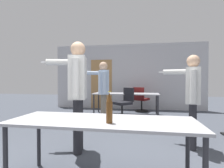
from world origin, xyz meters
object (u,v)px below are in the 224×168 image
person_left_plaid (77,85)px  beer_bottle (109,108)px  office_chair_far_right (124,104)px  office_chair_near_pushed (141,100)px  person_far_watching (103,87)px  person_center_tall (192,92)px

person_left_plaid → beer_bottle: (0.72, -0.97, -0.20)m
office_chair_far_right → beer_bottle: size_ratio=2.90×
office_chair_far_right → beer_bottle: 3.59m
office_chair_near_pushed → person_far_watching: bearing=-88.7°
person_center_tall → person_left_plaid: 1.98m
person_far_watching → person_left_plaid: (-0.01, -1.85, 0.09)m
person_center_tall → beer_bottle: size_ratio=4.95×
person_far_watching → office_chair_near_pushed: size_ratio=1.82×
person_center_tall → office_chair_near_pushed: size_ratio=1.76×
person_center_tall → office_chair_far_right: size_ratio=1.70×
person_center_tall → person_left_plaid: size_ratio=0.89×
person_left_plaid → office_chair_near_pushed: 4.13m
person_far_watching → beer_bottle: bearing=176.0°
office_chair_near_pushed → office_chair_far_right: size_ratio=0.97×
person_left_plaid → office_chair_near_pushed: person_left_plaid is taller
beer_bottle → person_center_tall: bearing=50.7°
office_chair_near_pushed → person_center_tall: bearing=-48.7°
person_far_watching → office_chair_far_right: size_ratio=1.77×
person_far_watching → office_chair_far_right: person_far_watching is taller
person_center_tall → beer_bottle: (-1.19, -1.45, -0.09)m
person_left_plaid → office_chair_near_pushed: (1.00, 3.95, -0.67)m
office_chair_near_pushed → beer_bottle: (-0.28, -4.92, 0.46)m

